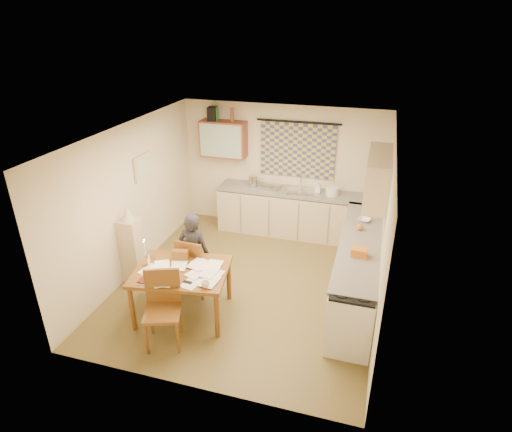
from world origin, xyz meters
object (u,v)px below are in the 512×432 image
(counter_back, at_px, (301,214))
(chair_far, at_px, (196,275))
(counter_right, at_px, (358,267))
(shelf_stand, at_px, (132,250))
(person, at_px, (194,254))
(stove, at_px, (350,319))
(dining_table, at_px, (183,292))

(counter_back, bearing_deg, chair_far, -116.77)
(counter_back, bearing_deg, counter_right, -54.11)
(shelf_stand, bearing_deg, person, -1.05)
(chair_far, distance_m, person, 0.38)
(counter_back, distance_m, chair_far, 2.69)
(stove, distance_m, shelf_stand, 3.60)
(counter_right, distance_m, chair_far, 2.53)
(dining_table, bearing_deg, shelf_stand, 143.78)
(counter_right, bearing_deg, counter_back, 125.89)
(dining_table, distance_m, person, 0.65)
(counter_right, height_order, chair_far, chair_far)
(counter_right, height_order, stove, counter_right)
(shelf_stand, bearing_deg, dining_table, -27.01)
(person, bearing_deg, stove, 166.23)
(counter_right, height_order, shelf_stand, shelf_stand)
(counter_back, distance_m, person, 2.68)
(dining_table, distance_m, shelf_stand, 1.31)
(counter_right, height_order, dining_table, counter_right)
(dining_table, height_order, person, person)
(counter_back, distance_m, dining_table, 3.17)
(shelf_stand, bearing_deg, counter_back, 45.50)
(stove, bearing_deg, chair_far, 166.33)
(counter_back, bearing_deg, dining_table, -111.41)
(dining_table, bearing_deg, counter_back, 59.38)
(stove, bearing_deg, dining_table, 179.22)
(stove, bearing_deg, shelf_stand, 170.00)
(stove, height_order, person, person)
(person, bearing_deg, counter_right, -163.93)
(chair_far, height_order, person, person)
(person, xyz_separation_m, shelf_stand, (-1.11, 0.02, -0.13))
(shelf_stand, bearing_deg, stove, -10.00)
(counter_back, xyz_separation_m, dining_table, (-1.16, -2.95, -0.07))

